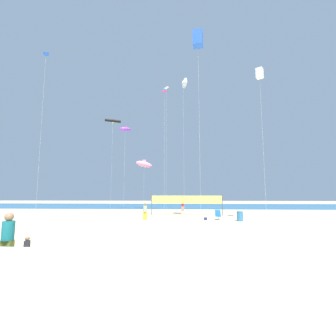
{
  "coord_description": "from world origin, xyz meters",
  "views": [
    {
      "loc": [
        2.07,
        -16.91,
        2.4
      ],
      "look_at": [
        0.6,
        11.01,
        5.59
      ],
      "focal_mm": 24.1,
      "sensor_mm": 36.0,
      "label": 1
    }
  ],
  "objects": [
    {
      "name": "toddler_figure",
      "position": [
        -3.31,
        -9.03,
        0.48
      ],
      "size": [
        0.21,
        0.21,
        0.91
      ],
      "rotation": [
        0.0,
        0.0,
        -0.19
      ],
      "color": "white",
      "rests_on": "ground"
    },
    {
      "name": "kite_white_delta",
      "position": [
        2.66,
        14.95,
        18.77
      ],
      "size": [
        1.16,
        1.59,
        19.56
      ],
      "color": "silver",
      "rests_on": "ground"
    },
    {
      "name": "ocean_band",
      "position": [
        0.0,
        28.31,
        0.0
      ],
      "size": [
        120.0,
        20.0,
        0.01
      ],
      "primitive_type": "cube",
      "color": "#28608C",
      "rests_on": "ground"
    },
    {
      "name": "kite_pink_inflatable",
      "position": [
        -3.66,
        18.73,
        7.1
      ],
      "size": [
        2.95,
        1.94,
        7.84
      ],
      "color": "silver",
      "rests_on": "ground"
    },
    {
      "name": "beachgoer_maroon_shirt",
      "position": [
        2.46,
        15.22,
        0.82
      ],
      "size": [
        0.35,
        0.35,
        1.53
      ],
      "rotation": [
        0.0,
        0.0,
        4.38
      ],
      "color": "#EA7260",
      "rests_on": "ground"
    },
    {
      "name": "boardwalk_ledge",
      "position": [
        0.0,
        -10.02,
        0.36
      ],
      "size": [
        28.0,
        0.44,
        0.72
      ],
      "primitive_type": "cube",
      "color": "beige",
      "rests_on": "ground"
    },
    {
      "name": "kite_black_tube",
      "position": [
        -8.89,
        18.5,
        14.3
      ],
      "size": [
        2.5,
        1.43,
        14.56
      ],
      "color": "silver",
      "rests_on": "ground"
    },
    {
      "name": "mother_figure",
      "position": [
        -3.95,
        -9.14,
        0.93
      ],
      "size": [
        0.4,
        0.4,
        1.73
      ],
      "rotation": [
        0.0,
        0.0,
        0.09
      ],
      "color": "olive",
      "rests_on": "ground"
    },
    {
      "name": "kite_magenta_diamond",
      "position": [
        0.09,
        11.27,
        15.61
      ],
      "size": [
        0.94,
        0.94,
        16.0
      ],
      "color": "silver",
      "rests_on": "ground"
    },
    {
      "name": "kite_white_diamond",
      "position": [
        0.21,
        13.43,
        17.12
      ],
      "size": [
        0.81,
        0.8,
        17.58
      ],
      "color": "silver",
      "rests_on": "ground"
    },
    {
      "name": "beachgoer_sage_shirt",
      "position": [
        -1.18,
        4.18,
        0.84
      ],
      "size": [
        0.36,
        0.36,
        1.57
      ],
      "rotation": [
        0.0,
        0.0,
        5.91
      ],
      "color": "gold",
      "rests_on": "ground"
    },
    {
      "name": "kite_white_box",
      "position": [
        9.34,
        2.76,
        13.2
      ],
      "size": [
        0.78,
        0.78,
        13.69
      ],
      "color": "silver",
      "rests_on": "ground"
    },
    {
      "name": "kite_blue_diamond",
      "position": [
        -12.9,
        6.02,
        17.63
      ],
      "size": [
        0.77,
        0.76,
        18.23
      ],
      "color": "silver",
      "rests_on": "ground"
    },
    {
      "name": "folding_beach_chair",
      "position": [
        5.6,
        4.55,
        0.47
      ],
      "size": [
        0.52,
        0.65,
        0.89
      ],
      "rotation": [
        0.0,
        0.0,
        -0.41
      ],
      "color": "#1959B2",
      "rests_on": "ground"
    },
    {
      "name": "kite_violet_inflatable",
      "position": [
        -6.27,
        16.4,
        12.26
      ],
      "size": [
        1.95,
        1.4,
        12.77
      ],
      "color": "silver",
      "rests_on": "ground"
    },
    {
      "name": "beach_handbag",
      "position": [
        4.4,
        4.34,
        0.12
      ],
      "size": [
        0.29,
        0.15,
        0.23
      ],
      "primitive_type": "cube",
      "color": "navy",
      "rests_on": "ground"
    },
    {
      "name": "ground_plane",
      "position": [
        0.0,
        0.0,
        0.0
      ],
      "size": [
        120.0,
        120.0,
        0.0
      ],
      "primitive_type": "plane",
      "color": "#D1BC89"
    },
    {
      "name": "trash_barrel",
      "position": [
        7.33,
        3.55,
        0.43
      ],
      "size": [
        0.54,
        0.54,
        0.85
      ],
      "primitive_type": "cylinder",
      "color": "teal",
      "rests_on": "ground"
    },
    {
      "name": "volleyball_net",
      "position": [
        2.78,
        9.03,
        1.64
      ],
      "size": [
        8.08,
        0.64,
        2.4
      ],
      "color": "#4C4C51",
      "rests_on": "ground"
    },
    {
      "name": "kite_blue_box",
      "position": [
        3.91,
        3.54,
        17.36
      ],
      "size": [
        1.09,
        1.09,
        18.12
      ],
      "color": "silver",
      "rests_on": "ground"
    }
  ]
}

